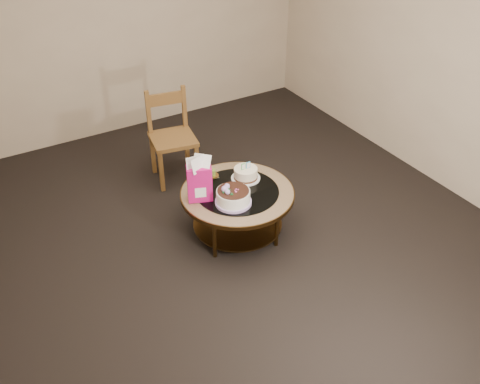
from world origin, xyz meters
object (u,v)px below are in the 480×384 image
cream_cake (246,174)px  gift_bag (199,179)px  decorated_cake (233,197)px  coffee_table (237,198)px  dining_chair (172,136)px

cream_cake → gift_bag: gift_bag is taller
cream_cake → decorated_cake: bearing=-136.8°
coffee_table → cream_cake: (0.17, 0.13, 0.13)m
coffee_table → dining_chair: bearing=94.9°
decorated_cake → cream_cake: 0.40m
decorated_cake → dining_chair: (0.03, 1.31, -0.04)m
dining_chair → coffee_table: bearing=-75.3°
coffee_table → dining_chair: (-0.10, 1.17, 0.11)m
decorated_cake → dining_chair: dining_chair is taller
dining_chair → cream_cake: bearing=-65.7°
gift_bag → dining_chair: (0.24, 1.11, -0.18)m
decorated_cake → gift_bag: size_ratio=0.75×
gift_bag → cream_cake: bearing=29.9°
decorated_cake → cream_cake: bearing=43.3°
cream_cake → gift_bag: (-0.50, -0.07, 0.15)m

